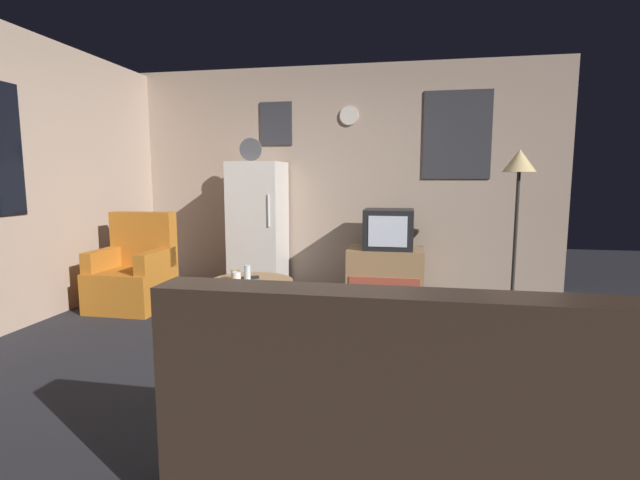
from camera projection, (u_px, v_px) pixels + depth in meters
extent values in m
plane|color=#232328|center=(294.00, 355.00, 3.47)|extent=(12.00, 12.00, 0.00)
cube|color=tan|center=(341.00, 177.00, 5.69)|extent=(5.20, 0.10, 2.64)
cube|color=#333338|center=(457.00, 135.00, 5.32)|extent=(0.76, 0.02, 1.00)
cube|color=#333338|center=(276.00, 124.00, 5.69)|extent=(0.40, 0.02, 0.52)
cylinder|color=silver|center=(349.00, 116.00, 5.51)|extent=(0.22, 0.03, 0.22)
cube|color=silver|center=(258.00, 225.00, 5.55)|extent=(0.60, 0.60, 1.50)
cylinder|color=silver|center=(268.00, 211.00, 5.19)|extent=(0.02, 0.02, 0.36)
cylinder|color=#4C4C51|center=(251.00, 149.00, 5.37)|extent=(0.26, 0.04, 0.26)
cube|color=#9E754C|center=(385.00, 271.00, 5.25)|extent=(0.84, 0.52, 0.53)
cube|color=#AD4733|center=(384.00, 284.00, 5.00)|extent=(0.76, 0.01, 0.13)
cube|color=black|center=(389.00, 229.00, 5.18)|extent=(0.54, 0.50, 0.44)
cube|color=silver|center=(388.00, 232.00, 4.93)|extent=(0.41, 0.01, 0.33)
cylinder|color=#332D28|center=(511.00, 307.00, 4.72)|extent=(0.24, 0.24, 0.02)
cylinder|color=#332D28|center=(515.00, 240.00, 4.63)|extent=(0.04, 0.04, 1.40)
cone|color=#F2D18C|center=(520.00, 161.00, 4.52)|extent=(0.32, 0.32, 0.22)
cylinder|color=#9E754C|center=(252.00, 329.00, 4.00)|extent=(0.72, 0.72, 0.04)
cylinder|color=#9E754C|center=(251.00, 306.00, 3.97)|extent=(0.24, 0.24, 0.41)
cylinder|color=#9E754C|center=(251.00, 283.00, 3.95)|extent=(0.72, 0.72, 0.04)
cylinder|color=silver|center=(247.00, 274.00, 3.83)|extent=(0.05, 0.05, 0.15)
cylinder|color=silver|center=(236.00, 277.00, 3.86)|extent=(0.08, 0.08, 0.09)
cylinder|color=tan|center=(236.00, 275.00, 3.95)|extent=(0.08, 0.08, 0.09)
cube|color=black|center=(250.00, 278.00, 4.00)|extent=(0.15, 0.12, 0.02)
cube|color=#B2661E|center=(132.00, 289.00, 4.70)|extent=(0.68, 0.68, 0.40)
cube|color=#B2661E|center=(144.00, 239.00, 4.88)|extent=(0.68, 0.16, 0.56)
cube|color=#B2661E|center=(105.00, 259.00, 4.71)|extent=(0.12, 0.60, 0.20)
cube|color=#B2661E|center=(156.00, 261.00, 4.60)|extent=(0.12, 0.60, 0.20)
cube|color=#38281E|center=(389.00, 438.00, 2.00)|extent=(1.70, 0.80, 0.40)
cube|color=#38281E|center=(388.00, 363.00, 1.65)|extent=(1.70, 0.20, 0.52)
cube|color=#BCBC81|center=(442.00, 297.00, 5.11)|extent=(0.20, 0.14, 0.03)
cube|color=#70B6B4|center=(442.00, 295.00, 5.11)|extent=(0.22, 0.14, 0.03)
cube|color=#73995D|center=(442.00, 292.00, 5.10)|extent=(0.18, 0.15, 0.03)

